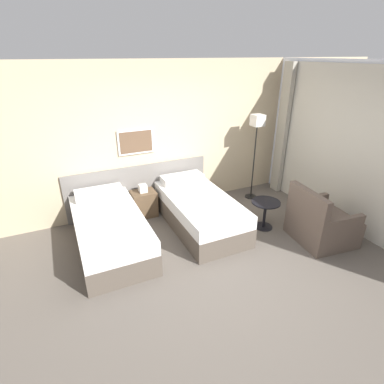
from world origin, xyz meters
TOP-DOWN VIEW (x-y plane):
  - ground_plane at (0.00, 0.00)m, footprint 16.00×16.00m
  - wall_headboard at (-0.03, 2.15)m, footprint 10.00×0.10m
  - wall_window at (2.55, -0.08)m, footprint 0.21×4.62m
  - bed_near_door at (-1.33, 1.11)m, footprint 0.98×1.96m
  - bed_near_window at (0.21, 1.11)m, footprint 0.98×1.96m
  - nightstand at (-0.56, 1.86)m, footprint 0.44×0.35m
  - floor_lamp at (1.72, 1.67)m, footprint 0.24×0.24m
  - side_table at (1.21, 0.57)m, footprint 0.49×0.49m
  - armchair at (1.78, -0.12)m, footprint 0.92×0.95m

SIDE VIEW (x-z plane):
  - ground_plane at x=0.00m, z-range 0.00..0.00m
  - nightstand at x=-0.56m, z-range -0.06..0.56m
  - armchair at x=1.78m, z-range -0.18..0.75m
  - bed_near_door at x=-1.33m, z-range -0.06..0.63m
  - bed_near_window at x=0.21m, z-range -0.06..0.63m
  - side_table at x=1.21m, z-range 0.10..0.60m
  - wall_headboard at x=-0.03m, z-range -0.05..2.65m
  - wall_window at x=2.55m, z-range -0.01..2.69m
  - floor_lamp at x=1.72m, z-range 0.56..2.28m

